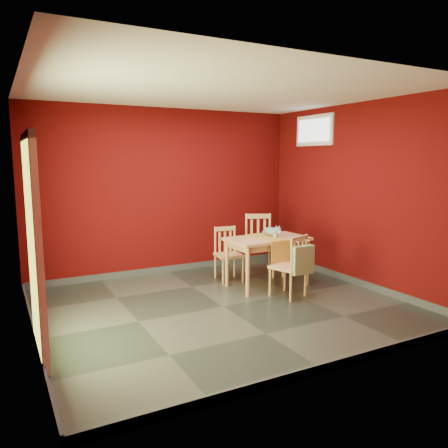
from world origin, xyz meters
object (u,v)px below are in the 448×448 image
chair_far_left (228,253)px  cat (272,230)px  tote_bag (303,260)px  chair_near (291,265)px  chair_far_right (259,244)px  dining_table (267,244)px  picture_frame (304,257)px

chair_far_left → cat: (0.46, -0.52, 0.41)m
chair_far_left → tote_bag: (0.38, -1.39, 0.14)m
chair_near → tote_bag: chair_near is taller
chair_far_right → cat: chair_far_right is taller
dining_table → chair_far_right: 0.71m
dining_table → chair_far_left: chair_far_left is taller
chair_far_left → chair_far_right: size_ratio=0.84×
dining_table → picture_frame: dining_table is taller
dining_table → picture_frame: (1.18, 0.60, -0.45)m
chair_near → cat: 0.77m
cat → chair_near: bearing=-90.5°
tote_bag → chair_far_right: bearing=80.7°
tote_bag → picture_frame: 1.84m
dining_table → chair_far_left: size_ratio=1.45×
chair_far_left → tote_bag: chair_far_left is taller
cat → picture_frame: (1.06, 0.53, -0.64)m
tote_bag → cat: cat is taller
chair_near → tote_bag: (0.04, -0.21, 0.12)m
cat → picture_frame: cat is taller
chair_far_right → cat: size_ratio=2.63×
dining_table → cat: cat is taller
chair_near → cat: (0.13, 0.66, 0.39)m
dining_table → chair_far_right: (0.27, 0.64, -0.14)m
chair_far_left → picture_frame: (1.52, 0.01, -0.23)m
cat → picture_frame: bearing=37.0°
chair_far_left → dining_table: bearing=-60.0°
chair_far_right → cat: bearing=-104.6°
tote_bag → dining_table: bearing=92.4°
tote_bag → cat: (0.09, 0.86, 0.27)m
chair_near → picture_frame: bearing=45.1°
dining_table → chair_far_left: bearing=120.0°
picture_frame → chair_far_left: bearing=-179.7°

